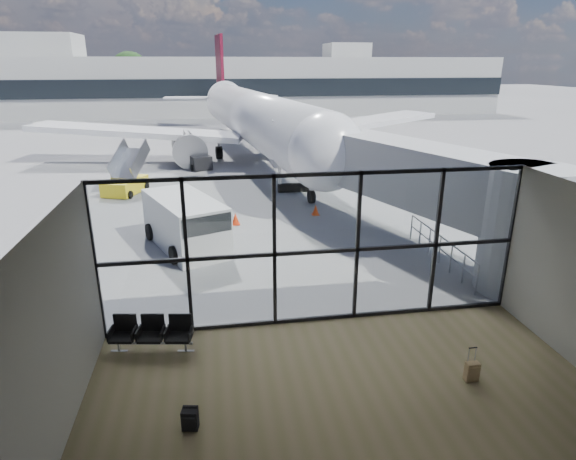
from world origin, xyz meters
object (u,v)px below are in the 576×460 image
object	(u,v)px
service_van	(186,223)
airliner	(252,117)
belt_loader	(197,160)
seating_row	(152,331)
mobile_stairs	(126,183)
suitcase	(472,371)
backpack	(190,419)

from	to	relation	value
service_van	airliner	bearing A→B (deg)	54.73
service_van	belt_loader	world-z (taller)	service_van
seating_row	airliner	size ratio (longest dim) A/B	0.05
airliner	mobile_stairs	bearing A→B (deg)	-134.00
belt_loader	mobile_stairs	world-z (taller)	mobile_stairs
airliner	seating_row	bearing A→B (deg)	-107.33
suitcase	mobile_stairs	distance (m)	22.60
backpack	airliner	xyz separation A→B (m)	(4.20, 31.56, 2.87)
mobile_stairs	service_van	bearing A→B (deg)	-47.87
mobile_stairs	airliner	bearing A→B (deg)	72.79
service_van	belt_loader	xyz separation A→B (m)	(0.11, 16.25, -0.48)
suitcase	mobile_stairs	size ratio (longest dim) A/B	0.24
suitcase	service_van	world-z (taller)	service_van
seating_row	suitcase	distance (m)	8.16
suitcase	belt_loader	world-z (taller)	belt_loader
service_van	mobile_stairs	size ratio (longest dim) A/B	1.42
seating_row	airliner	bearing A→B (deg)	88.53
backpack	mobile_stairs	distance (m)	20.78
backpack	suitcase	world-z (taller)	suitcase
suitcase	airliner	size ratio (longest dim) A/B	0.02
seating_row	service_van	world-z (taller)	service_van
backpack	belt_loader	xyz separation A→B (m)	(-0.32, 27.00, 0.34)
seating_row	belt_loader	size ratio (longest dim) A/B	0.54
seating_row	backpack	distance (m)	3.40
suitcase	mobile_stairs	bearing A→B (deg)	118.47
service_van	seating_row	bearing A→B (deg)	-117.57
suitcase	service_van	size ratio (longest dim) A/B	0.17
service_van	belt_loader	distance (m)	16.26
service_van	mobile_stairs	bearing A→B (deg)	89.42
seating_row	backpack	bearing A→B (deg)	-62.50
service_van	suitcase	bearing A→B (deg)	-77.88
suitcase	belt_loader	xyz separation A→B (m)	(-6.97, 26.42, 0.32)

